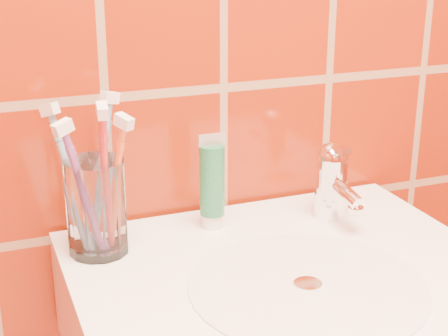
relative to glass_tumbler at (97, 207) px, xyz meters
name	(u,v)px	position (x,y,z in m)	size (l,w,h in m)	color
glass_tumbler	(97,207)	(0.00, 0.00, 0.00)	(0.08, 0.08, 0.13)	white
toothpaste_tube	(212,184)	(0.17, 0.02, 0.00)	(0.04, 0.04, 0.15)	white
faucet	(333,179)	(0.36, -0.01, 0.00)	(0.05, 0.11, 0.12)	white
toothbrush_0	(105,183)	(0.01, -0.02, 0.04)	(0.03, 0.07, 0.23)	red
toothbrush_1	(85,192)	(-0.02, -0.02, 0.03)	(0.07, 0.05, 0.21)	#7F428E
toothbrush_2	(72,181)	(-0.03, 0.02, 0.03)	(0.06, 0.07, 0.21)	#76AAD1
toothbrush_3	(114,186)	(0.02, -0.02, 0.03)	(0.05, 0.07, 0.21)	#E05B27
toothbrush_4	(102,173)	(0.01, 0.02, 0.04)	(0.06, 0.05, 0.22)	#6990BB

